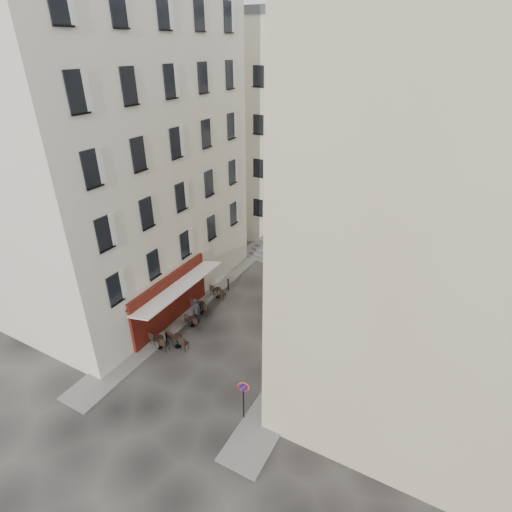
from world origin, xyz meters
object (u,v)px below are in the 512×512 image
Objects in this scene: bistro_table_a at (159,341)px; pedestrian at (196,310)px; no_parking_sign at (243,394)px; bistro_table_b at (178,340)px.

bistro_table_a is 3.28m from pedestrian.
pedestrian is (-6.59, 5.32, -0.80)m from no_parking_sign.
pedestrian is at bearing 82.85° from bistro_table_a.
pedestrian is (-0.52, 2.64, 0.38)m from bistro_table_b.
bistro_table_a is at bearing 146.93° from no_parking_sign.
bistro_table_a is 1.10m from bistro_table_b.
bistro_table_b is at bearing 97.69° from pedestrian.
bistro_table_b is 2.72m from pedestrian.
bistro_table_b reaches higher than bistro_table_a.
no_parking_sign is at bearing 137.59° from pedestrian.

